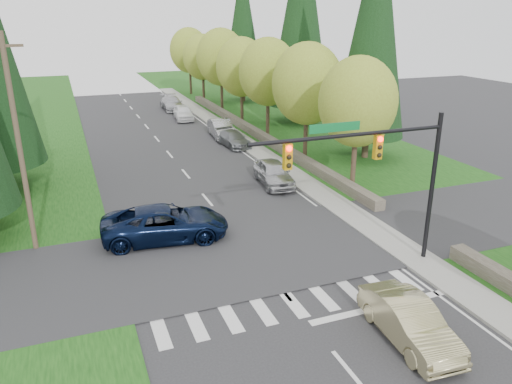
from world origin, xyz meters
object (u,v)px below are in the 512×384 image
parked_car_d (183,113)px  parked_car_e (172,103)px  parked_car_a (274,173)px  parked_car_c (221,129)px  sedan_champagne (409,321)px  parked_car_b (233,139)px  suv_navy (165,223)px

parked_car_d → parked_car_e: size_ratio=0.84×
parked_car_d → parked_car_e: bearing=95.0°
parked_car_a → parked_car_e: bearing=97.0°
parked_car_d → parked_car_c: bearing=-75.0°
sedan_champagne → parked_car_d: size_ratio=1.01×
parked_car_b → parked_car_d: (-1.40, 12.27, 0.13)m
parked_car_c → parked_car_d: 9.00m
parked_car_a → parked_car_b: (0.73, 10.40, -0.16)m
parked_car_b → parked_car_c: (0.00, 3.38, 0.16)m
suv_navy → parked_car_a: (8.31, 5.83, -0.07)m
suv_navy → parked_car_b: (9.04, 16.24, -0.22)m
sedan_champagne → parked_car_b: 27.52m
sedan_champagne → parked_car_c: 30.88m
sedan_champagne → parked_car_b: sedan_champagne is taller
parked_car_b → parked_car_e: bearing=89.0°
parked_car_a → parked_car_e: 28.72m
parked_car_b → parked_car_d: parked_car_d is taller
parked_car_a → parked_car_b: size_ratio=1.06×
parked_car_b → parked_car_c: bearing=85.0°
sedan_champagne → parked_car_b: bearing=87.5°
parked_car_e → parked_car_d: bearing=-89.1°
parked_car_a → parked_car_d: 22.69m
parked_car_c → parked_car_e: (-1.29, 14.93, -0.02)m
suv_navy → parked_car_c: suv_navy is taller
suv_navy → sedan_champagne: bearing=-144.0°
parked_car_a → parked_car_c: (0.73, 13.78, 0.01)m
sedan_champagne → parked_car_e: bearing=91.5°
parked_car_a → parked_car_d: parked_car_a is taller
parked_car_c → parked_car_e: parked_car_c is taller
parked_car_d → parked_car_e: parked_car_e is taller
sedan_champagne → suv_navy: bearing=122.5°
sedan_champagne → suv_navy: (-6.15, 11.13, 0.12)m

